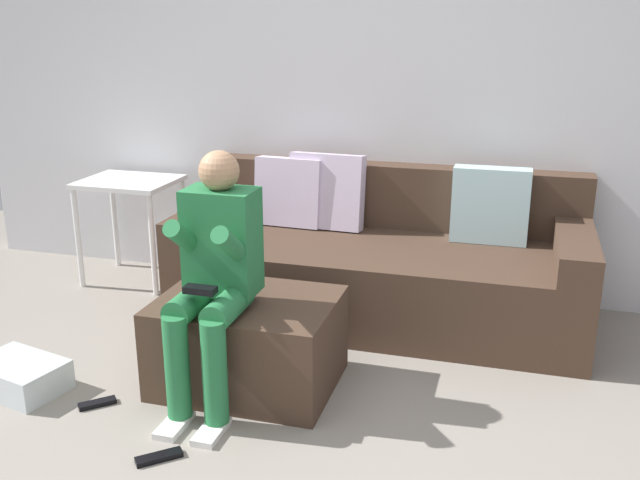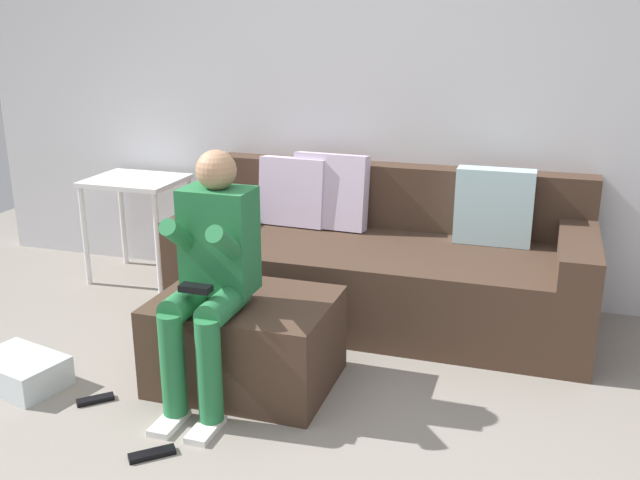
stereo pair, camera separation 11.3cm
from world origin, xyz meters
TOP-DOWN VIEW (x-y plane):
  - ground_plane at (0.00, 0.00)m, footprint 7.31×7.31m
  - wall_back at (0.00, 2.22)m, footprint 5.62×0.10m
  - couch_sectional at (0.20, 1.74)m, footprint 2.34×0.97m
  - ottoman at (-0.24, 0.71)m, footprint 0.84×0.63m
  - person_seated at (-0.32, 0.54)m, footprint 0.32×0.60m
  - storage_bin at (-1.27, 0.35)m, footprint 0.48×0.38m
  - side_table at (-1.52, 1.85)m, footprint 0.60×0.50m
  - remote_near_ottoman at (-0.36, 0.02)m, footprint 0.18×0.17m
  - remote_by_storage_bin at (-0.83, 0.32)m, footprint 0.16×0.15m

SIDE VIEW (x-z plane):
  - ground_plane at x=0.00m, z-range 0.00..0.00m
  - remote_near_ottoman at x=-0.36m, z-range 0.00..0.02m
  - remote_by_storage_bin at x=-0.83m, z-range 0.00..0.02m
  - storage_bin at x=-1.27m, z-range 0.00..0.15m
  - ottoman at x=-0.24m, z-range 0.00..0.44m
  - couch_sectional at x=0.20m, z-range -0.14..0.78m
  - side_table at x=-1.52m, z-range 0.24..0.93m
  - person_seated at x=-0.32m, z-range 0.06..1.22m
  - wall_back at x=0.00m, z-range 0.00..2.52m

